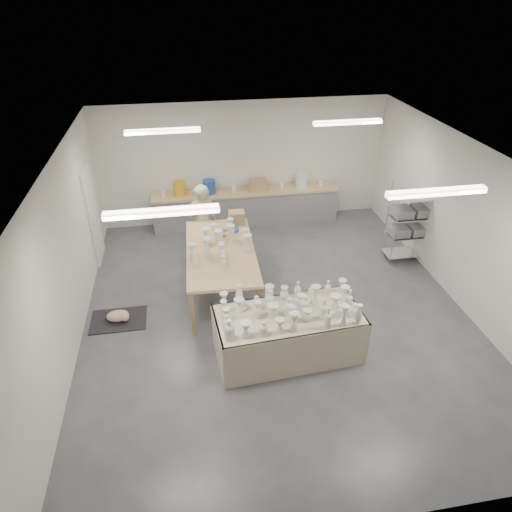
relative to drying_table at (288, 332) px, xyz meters
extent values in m
plane|color=#424449|center=(0.05, 1.12, -0.46)|extent=(8.00, 8.00, 0.00)
cube|color=white|center=(0.05, 1.12, 2.53)|extent=(7.00, 8.00, 0.02)
cube|color=silver|center=(0.05, 5.12, 1.04)|extent=(7.00, 0.02, 3.00)
cube|color=silver|center=(0.05, -2.88, 1.04)|extent=(7.00, 0.02, 3.00)
cube|color=silver|center=(-3.45, 1.12, 1.04)|extent=(0.02, 8.00, 3.00)
cube|color=silver|center=(3.55, 1.12, 1.04)|extent=(0.02, 8.00, 3.00)
cube|color=white|center=(-3.42, 3.72, 0.59)|extent=(0.05, 0.90, 2.10)
cube|color=white|center=(-1.75, -0.38, 2.48)|extent=(1.40, 0.12, 0.08)
cube|color=white|center=(1.85, -0.38, 2.48)|extent=(1.40, 0.12, 0.08)
cube|color=white|center=(-1.75, 3.12, 2.48)|extent=(1.40, 0.12, 0.08)
cube|color=white|center=(1.85, 3.12, 2.48)|extent=(1.40, 0.12, 0.08)
cube|color=tan|center=(0.05, 4.80, 0.41)|extent=(4.60, 0.60, 0.06)
cube|color=slate|center=(0.05, 4.80, -0.04)|extent=(4.60, 0.55, 0.84)
cylinder|color=gold|center=(-1.55, 4.80, 0.61)|extent=(0.30, 0.30, 0.34)
cylinder|color=#1D439F|center=(-0.85, 4.80, 0.61)|extent=(0.30, 0.30, 0.34)
cylinder|color=white|center=(1.45, 4.80, 0.61)|extent=(0.30, 0.30, 0.34)
cube|color=#A47E4F|center=(0.35, 4.80, 0.58)|extent=(0.40, 0.30, 0.28)
cylinder|color=white|center=(-1.95, 4.80, 0.51)|extent=(0.10, 0.10, 0.14)
cylinder|color=white|center=(-0.25, 4.80, 0.51)|extent=(0.10, 0.10, 0.14)
cylinder|color=white|center=(0.95, 4.80, 0.51)|extent=(0.10, 0.10, 0.14)
cylinder|color=white|center=(1.95, 4.80, 0.51)|extent=(0.10, 0.10, 0.14)
cylinder|color=silver|center=(2.83, 2.30, 0.44)|extent=(0.02, 0.02, 1.80)
cylinder|color=silver|center=(3.67, 2.30, 0.44)|extent=(0.02, 0.02, 1.80)
cylinder|color=silver|center=(2.83, 2.74, 0.44)|extent=(0.02, 0.02, 1.80)
cylinder|color=silver|center=(3.67, 2.74, 0.44)|extent=(0.02, 0.02, 1.80)
cube|color=silver|center=(3.25, 2.52, -0.31)|extent=(0.88, 0.48, 0.02)
cube|color=silver|center=(3.25, 2.52, 0.14)|extent=(0.88, 0.48, 0.02)
cube|color=silver|center=(3.25, 2.52, 0.59)|extent=(0.88, 0.48, 0.02)
cube|color=silver|center=(3.25, 2.52, 1.04)|extent=(0.88, 0.48, 0.02)
cube|color=slate|center=(3.03, 2.52, 0.26)|extent=(0.38, 0.42, 0.18)
cube|color=slate|center=(3.47, 2.52, 0.26)|extent=(0.38, 0.42, 0.18)
cube|color=slate|center=(3.03, 2.52, 0.71)|extent=(0.38, 0.42, 0.18)
cube|color=slate|center=(3.47, 2.52, 0.71)|extent=(0.38, 0.42, 0.18)
cube|color=olive|center=(0.00, 0.00, -0.10)|extent=(2.14, 1.09, 0.72)
cube|color=#BFAE93|center=(0.00, 0.00, 0.35)|extent=(2.41, 1.27, 0.03)
cube|color=#BFAE93|center=(0.00, -0.53, -0.05)|extent=(2.33, 0.19, 0.82)
cube|color=#BFAE93|center=(0.00, 0.53, -0.05)|extent=(2.33, 0.19, 0.82)
cube|color=tan|center=(-0.88, 1.93, 0.48)|extent=(1.38, 2.62, 0.06)
cube|color=olive|center=(-1.45, 0.72, -0.01)|extent=(0.08, 0.08, 0.90)
cube|color=olive|center=(-0.30, 0.72, -0.01)|extent=(0.08, 0.08, 0.90)
cube|color=olive|center=(-1.45, 3.15, -0.01)|extent=(0.08, 0.08, 0.90)
cube|color=olive|center=(-0.30, 3.15, -0.01)|extent=(0.08, 0.08, 0.90)
ellipsoid|color=silver|center=(-0.78, 2.52, 0.56)|extent=(0.26, 0.26, 0.12)
cylinder|color=#1D439F|center=(-0.55, 2.68, 0.52)|extent=(0.26, 0.26, 0.03)
cylinder|color=white|center=(-0.93, 2.78, 0.57)|extent=(0.11, 0.11, 0.12)
cube|color=#A47E4F|center=(-0.43, 2.96, 0.65)|extent=(0.32, 0.26, 0.28)
cube|color=black|center=(-2.85, 1.35, -0.45)|extent=(1.00, 0.70, 0.02)
ellipsoid|color=white|center=(-2.85, 1.35, -0.35)|extent=(0.43, 0.32, 0.17)
sphere|color=white|center=(-2.71, 1.26, -0.34)|extent=(0.15, 0.15, 0.15)
imported|color=#97A781|center=(-1.13, 3.29, 0.43)|extent=(0.70, 0.51, 1.77)
cylinder|color=#B3192B|center=(-1.13, 3.56, -0.15)|extent=(0.47, 0.47, 0.04)
cylinder|color=silver|center=(-1.00, 3.61, -0.31)|extent=(0.02, 0.02, 0.30)
cylinder|color=silver|center=(-1.25, 3.64, -0.31)|extent=(0.02, 0.02, 0.30)
cylinder|color=silver|center=(-1.14, 3.41, -0.31)|extent=(0.02, 0.02, 0.30)
camera|label=1|loc=(-1.47, -5.51, 4.91)|focal=32.00mm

